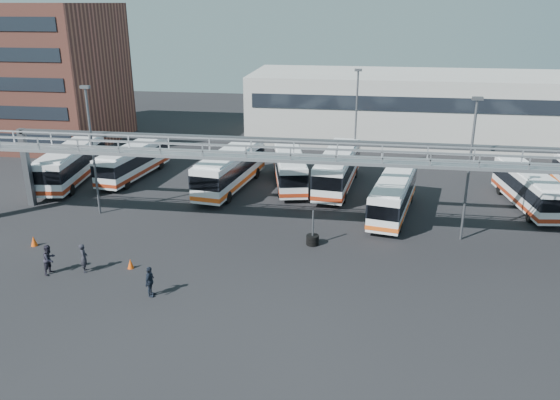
# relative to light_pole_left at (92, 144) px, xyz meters

# --- Properties ---
(ground) EXTENTS (140.00, 140.00, 0.00)m
(ground) POSITION_rel_light_pole_left_xyz_m (16.00, -8.00, -5.73)
(ground) COLOR black
(ground) RESTS_ON ground
(gantry) EXTENTS (51.40, 5.15, 7.10)m
(gantry) POSITION_rel_light_pole_left_xyz_m (16.00, -2.13, -0.22)
(gantry) COLOR #9A9CA2
(gantry) RESTS_ON ground
(apartment_building) EXTENTS (18.00, 15.00, 16.00)m
(apartment_building) POSITION_rel_light_pole_left_xyz_m (-18.00, 22.00, 2.27)
(apartment_building) COLOR brown
(apartment_building) RESTS_ON ground
(warehouse) EXTENTS (42.00, 14.00, 8.00)m
(warehouse) POSITION_rel_light_pole_left_xyz_m (28.00, 30.00, -1.73)
(warehouse) COLOR #9E9E99
(warehouse) RESTS_ON ground
(light_pole_left) EXTENTS (0.70, 0.35, 10.21)m
(light_pole_left) POSITION_rel_light_pole_left_xyz_m (0.00, 0.00, 0.00)
(light_pole_left) COLOR #4C4F54
(light_pole_left) RESTS_ON ground
(light_pole_mid) EXTENTS (0.70, 0.35, 10.21)m
(light_pole_mid) POSITION_rel_light_pole_left_xyz_m (28.00, -1.00, 0.00)
(light_pole_mid) COLOR #4C4F54
(light_pole_mid) RESTS_ON ground
(light_pole_back) EXTENTS (0.70, 0.35, 10.21)m
(light_pole_back) POSITION_rel_light_pole_left_xyz_m (20.00, 14.00, 0.00)
(light_pole_back) COLOR #4C4F54
(light_pole_back) RESTS_ON ground
(bus_0) EXTENTS (4.09, 11.67, 3.47)m
(bus_0) POSITION_rel_light_pole_left_xyz_m (-6.08, 7.15, -3.81)
(bus_0) COLOR silver
(bus_0) RESTS_ON ground
(bus_1) EXTENTS (3.66, 10.57, 3.14)m
(bus_1) POSITION_rel_light_pole_left_xyz_m (-0.98, 9.45, -3.99)
(bus_1) COLOR silver
(bus_1) RESTS_ON ground
(bus_3) EXTENTS (4.31, 11.83, 3.51)m
(bus_3) POSITION_rel_light_pole_left_xyz_m (9.03, 7.64, -3.78)
(bus_3) COLOR silver
(bus_3) RESTS_ON ground
(bus_4) EXTENTS (4.55, 10.82, 3.20)m
(bus_4) POSITION_rel_light_pole_left_xyz_m (14.17, 9.40, -3.96)
(bus_4) COLOR silver
(bus_4) RESTS_ON ground
(bus_5) EXTENTS (3.90, 11.72, 3.49)m
(bus_5) POSITION_rel_light_pole_left_xyz_m (18.61, 9.18, -3.79)
(bus_5) COLOR silver
(bus_5) RESTS_ON ground
(bus_6) EXTENTS (4.35, 10.62, 3.14)m
(bus_6) POSITION_rel_light_pole_left_xyz_m (23.32, 3.15, -3.99)
(bus_6) COLOR silver
(bus_6) RESTS_ON ground
(bus_8) EXTENTS (3.63, 10.42, 3.10)m
(bus_8) POSITION_rel_light_pole_left_xyz_m (34.39, 6.57, -4.01)
(bus_8) COLOR silver
(bus_8) RESTS_ON ground
(pedestrian_a) EXTENTS (0.70, 0.81, 1.88)m
(pedestrian_a) POSITION_rel_light_pole_left_xyz_m (3.71, -9.69, -4.79)
(pedestrian_a) COLOR black
(pedestrian_a) RESTS_ON ground
(pedestrian_b) EXTENTS (0.85, 1.03, 1.93)m
(pedestrian_b) POSITION_rel_light_pole_left_xyz_m (1.71, -10.24, -4.76)
(pedestrian_b) COLOR black
(pedestrian_b) RESTS_ON ground
(pedestrian_d) EXTENTS (0.46, 1.09, 1.85)m
(pedestrian_d) POSITION_rel_light_pole_left_xyz_m (8.95, -12.01, -4.80)
(pedestrian_d) COLOR black
(pedestrian_d) RESTS_ON ground
(cone_left) EXTENTS (0.56, 0.56, 0.72)m
(cone_left) POSITION_rel_light_pole_left_xyz_m (-1.69, -6.60, -5.37)
(cone_left) COLOR #D3470B
(cone_left) RESTS_ON ground
(cone_right) EXTENTS (0.52, 0.52, 0.65)m
(cone_right) POSITION_rel_light_pole_left_xyz_m (6.38, -8.86, -5.40)
(cone_right) COLOR #D3470B
(cone_right) RESTS_ON ground
(tire_stack) EXTENTS (0.89, 0.89, 2.55)m
(tire_stack) POSITION_rel_light_pole_left_xyz_m (17.56, -3.50, -5.30)
(tire_stack) COLOR black
(tire_stack) RESTS_ON ground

